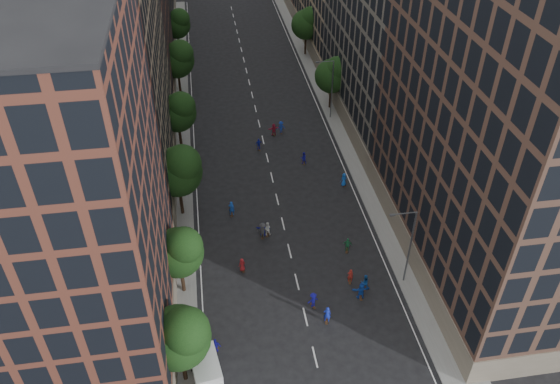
# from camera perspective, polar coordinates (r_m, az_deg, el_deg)

# --- Properties ---
(ground) EXTENTS (240.00, 240.00, 0.00)m
(ground) POSITION_cam_1_polar(r_m,az_deg,el_deg) (75.83, -1.74, 5.27)
(ground) COLOR black
(ground) RESTS_ON ground
(sidewalk_left) EXTENTS (4.00, 105.00, 0.15)m
(sidewalk_left) POSITION_cam_1_polar(r_m,az_deg,el_deg) (81.98, -10.84, 7.32)
(sidewalk_left) COLOR slate
(sidewalk_left) RESTS_ON ground
(sidewalk_right) EXTENTS (4.00, 105.00, 0.15)m
(sidewalk_right) POSITION_cam_1_polar(r_m,az_deg,el_deg) (84.12, 5.82, 8.66)
(sidewalk_right) COLOR slate
(sidewalk_right) RESTS_ON ground
(bldg_left_a) EXTENTS (14.00, 22.00, 30.00)m
(bldg_left_a) POSITION_cam_1_polar(r_m,az_deg,el_deg) (44.58, -22.00, -0.52)
(bldg_left_a) COLOR #592D22
(bldg_left_a) RESTS_ON ground
(bldg_left_b) EXTENTS (14.00, 26.00, 34.00)m
(bldg_left_b) POSITION_cam_1_polar(r_m,az_deg,el_deg) (64.25, -19.04, 14.11)
(bldg_left_b) COLOR #967F62
(bldg_left_b) RESTS_ON ground
(bldg_left_c) EXTENTS (14.00, 20.00, 28.00)m
(bldg_left_c) POSITION_cam_1_polar(r_m,az_deg,el_deg) (86.63, -16.82, 18.28)
(bldg_left_c) COLOR #592D22
(bldg_left_c) RESTS_ON ground
(bldg_right_a) EXTENTS (14.00, 30.00, 36.00)m
(bldg_right_a) POSITION_cam_1_polar(r_m,az_deg,el_deg) (51.95, 23.24, 8.74)
(bldg_right_a) COLOR #4D3429
(bldg_right_a) RESTS_ON ground
(bldg_right_b) EXTENTS (14.00, 28.00, 33.00)m
(bldg_right_b) POSITION_cam_1_polar(r_m,az_deg,el_deg) (76.49, 12.64, 18.45)
(bldg_right_b) COLOR #5C554C
(bldg_right_b) RESTS_ON ground
(tree_left_0) EXTENTS (5.20, 5.20, 8.83)m
(tree_left_0) POSITION_cam_1_polar(r_m,az_deg,el_deg) (44.34, -10.37, -14.56)
(tree_left_0) COLOR black
(tree_left_0) RESTS_ON ground
(tree_left_1) EXTENTS (4.80, 4.80, 8.21)m
(tree_left_1) POSITION_cam_1_polar(r_m,az_deg,el_deg) (51.42, -10.42, -6.05)
(tree_left_1) COLOR black
(tree_left_1) RESTS_ON ground
(tree_left_2) EXTENTS (5.60, 5.60, 9.45)m
(tree_left_2) POSITION_cam_1_polar(r_m,az_deg,el_deg) (60.25, -10.55, 2.32)
(tree_left_2) COLOR black
(tree_left_2) RESTS_ON ground
(tree_left_3) EXTENTS (5.00, 5.00, 8.58)m
(tree_left_3) POSITION_cam_1_polar(r_m,az_deg,el_deg) (72.47, -10.58, 8.31)
(tree_left_3) COLOR black
(tree_left_3) RESTS_ON ground
(tree_left_4) EXTENTS (5.40, 5.40, 9.08)m
(tree_left_4) POSITION_cam_1_polar(r_m,az_deg,el_deg) (86.71, -10.64, 13.57)
(tree_left_4) COLOR black
(tree_left_4) RESTS_ON ground
(tree_left_5) EXTENTS (4.80, 4.80, 8.33)m
(tree_left_5) POSITION_cam_1_polar(r_m,az_deg,el_deg) (101.73, -10.66, 16.96)
(tree_left_5) COLOR black
(tree_left_5) RESTS_ON ground
(tree_right_a) EXTENTS (5.00, 5.00, 8.39)m
(tree_right_a) POSITION_cam_1_polar(r_m,az_deg,el_deg) (81.75, 5.58, 12.16)
(tree_right_a) COLOR black
(tree_right_a) RESTS_ON ground
(tree_right_b) EXTENTS (5.20, 5.20, 8.83)m
(tree_right_b) POSITION_cam_1_polar(r_m,az_deg,el_deg) (99.60, 2.87, 17.25)
(tree_right_b) COLOR black
(tree_right_b) RESTS_ON ground
(streetlamp_near) EXTENTS (2.64, 0.22, 9.06)m
(streetlamp_near) POSITION_cam_1_polar(r_m,az_deg,el_deg) (53.27, 13.27, -5.26)
(streetlamp_near) COLOR #595B60
(streetlamp_near) RESTS_ON ground
(streetlamp_far) EXTENTS (2.64, 0.22, 9.06)m
(streetlamp_far) POSITION_cam_1_polar(r_m,az_deg,el_deg) (79.24, 5.31, 10.94)
(streetlamp_far) COLOR #595B60
(streetlamp_far) RESTS_ON ground
(cargo_van) EXTENTS (3.05, 5.21, 2.62)m
(cargo_van) POSITION_cam_1_polar(r_m,az_deg,el_deg) (47.48, -7.58, -18.49)
(cargo_van) COLOR silver
(cargo_van) RESTS_ON ground
(skater_1) EXTENTS (0.77, 0.61, 1.85)m
(skater_1) POSITION_cam_1_polar(r_m,az_deg,el_deg) (51.67, 4.94, -12.65)
(skater_1) COLOR #1629B7
(skater_1) RESTS_ON ground
(skater_2) EXTENTS (0.87, 0.70, 1.71)m
(skater_2) POSITION_cam_1_polar(r_m,az_deg,el_deg) (54.90, 8.84, -9.29)
(skater_2) COLOR #124699
(skater_2) RESTS_ON ground
(skater_3) EXTENTS (1.21, 0.91, 1.67)m
(skater_3) POSITION_cam_1_polar(r_m,az_deg,el_deg) (52.82, 3.48, -11.23)
(skater_3) COLOR #151296
(skater_3) RESTS_ON ground
(skater_4) EXTENTS (1.03, 0.71, 1.62)m
(skater_4) POSITION_cam_1_polar(r_m,az_deg,el_deg) (49.82, -6.74, -15.68)
(skater_4) COLOR #15118E
(skater_4) RESTS_ON ground
(skater_5) EXTENTS (1.76, 0.57, 1.89)m
(skater_5) POSITION_cam_1_polar(r_m,az_deg,el_deg) (53.91, 8.47, -10.21)
(skater_5) COLOR #143DA4
(skater_5) RESTS_ON ground
(skater_6) EXTENTS (0.87, 0.72, 1.53)m
(skater_6) POSITION_cam_1_polar(r_m,az_deg,el_deg) (56.15, -3.98, -7.62)
(skater_6) COLOR maroon
(skater_6) RESTS_ON ground
(skater_7) EXTENTS (0.66, 0.49, 1.63)m
(skater_7) POSITION_cam_1_polar(r_m,az_deg,el_deg) (55.34, 7.35, -8.69)
(skater_7) COLOR #A7231B
(skater_7) RESTS_ON ground
(skater_8) EXTENTS (0.94, 0.79, 1.70)m
(skater_8) POSITION_cam_1_polar(r_m,az_deg,el_deg) (59.91, -1.34, -3.90)
(skater_8) COLOR white
(skater_8) RESTS_ON ground
(skater_9) EXTENTS (1.36, 1.00, 1.88)m
(skater_9) POSITION_cam_1_polar(r_m,az_deg,el_deg) (59.61, -1.83, -4.04)
(skater_9) COLOR #37383C
(skater_9) RESTS_ON ground
(skater_10) EXTENTS (1.07, 0.77, 1.69)m
(skater_10) POSITION_cam_1_polar(r_m,az_deg,el_deg) (58.45, 7.07, -5.53)
(skater_10) COLOR #217142
(skater_10) RESTS_ON ground
(skater_11) EXTENTS (1.62, 0.82, 1.67)m
(skater_11) POSITION_cam_1_polar(r_m,az_deg,el_deg) (59.87, -1.79, -3.96)
(skater_11) COLOR #1416A5
(skater_11) RESTS_ON ground
(skater_12) EXTENTS (0.99, 0.82, 1.74)m
(skater_12) POSITION_cam_1_polar(r_m,az_deg,el_deg) (67.41, 6.68, 1.27)
(skater_12) COLOR blue
(skater_12) RESTS_ON ground
(skater_13) EXTENTS (0.78, 0.60, 1.91)m
(skater_13) POSITION_cam_1_polar(r_m,az_deg,el_deg) (62.67, -5.09, -1.74)
(skater_13) COLOR #1645B3
(skater_13) RESTS_ON ground
(skater_14) EXTENTS (0.81, 0.63, 1.65)m
(skater_14) POSITION_cam_1_polar(r_m,az_deg,el_deg) (70.97, 2.47, 3.54)
(skater_14) COLOR #1815B1
(skater_14) RESTS_ON ground
(skater_15) EXTENTS (1.19, 0.74, 1.77)m
(skater_15) POSITION_cam_1_polar(r_m,az_deg,el_deg) (77.33, 0.10, 6.76)
(skater_15) COLOR #1431A2
(skater_15) RESTS_ON ground
(skater_16) EXTENTS (1.01, 0.56, 1.64)m
(skater_16) POSITION_cam_1_polar(r_m,az_deg,el_deg) (73.74, -2.23, 4.99)
(skater_16) COLOR #1720BD
(skater_16) RESTS_ON ground
(skater_17) EXTENTS (1.67, 0.85, 1.72)m
(skater_17) POSITION_cam_1_polar(r_m,az_deg,el_deg) (76.85, -0.65, 6.53)
(skater_17) COLOR #A51B37
(skater_17) RESTS_ON ground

